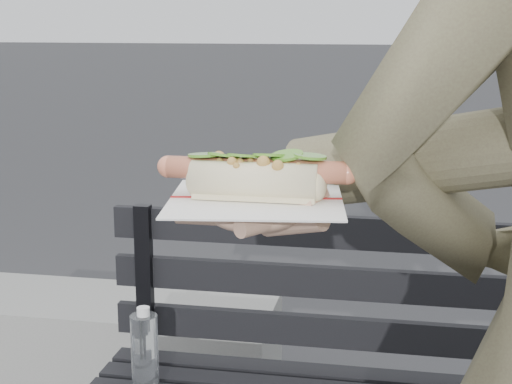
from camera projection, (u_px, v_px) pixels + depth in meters
park_bench at (400, 379)px, 1.81m from camera, size 1.50×0.44×0.88m
concrete_block at (102, 353)px, 2.72m from camera, size 1.20×0.40×0.40m
held_hotdog at (438, 160)px, 0.88m from camera, size 0.63×0.30×0.20m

